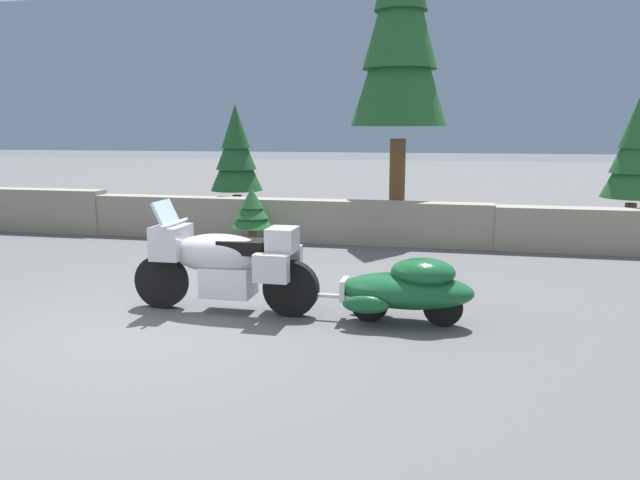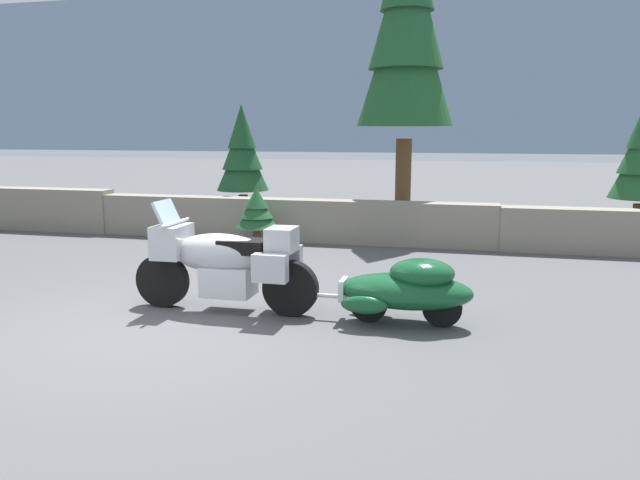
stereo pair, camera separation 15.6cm
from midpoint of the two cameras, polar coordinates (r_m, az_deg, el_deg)
name	(u,v)px [view 2 (the right image)]	position (r m, az deg, el deg)	size (l,w,h in m)	color
ground_plane	(142,330)	(7.13, -15.42, -7.96)	(80.00, 80.00, 0.00)	#4C4C4F
stone_guard_wall	(283,219)	(12.31, -3.09, 1.93)	(24.00, 0.50, 0.92)	gray
distant_ridgeline	(451,93)	(101.92, 12.04, 13.11)	(240.00, 80.00, 16.00)	#7F93AD
touring_motorcycle	(224,261)	(7.50, -8.26, -1.89)	(2.31, 0.76, 1.33)	black
car_shaped_trailer	(406,289)	(7.04, 8.58, -4.44)	(2.20, 0.78, 0.76)	black
pine_tree_tall	(407,22)	(13.38, 8.34, 19.23)	(1.98, 1.98, 6.90)	brown
pine_tree_far_right	(242,152)	(13.50, -6.84, 8.01)	(1.12, 1.12, 2.71)	brown
pine_sapling_near	(257,210)	(11.66, -5.46, 2.78)	(0.79, 0.79, 1.11)	brown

